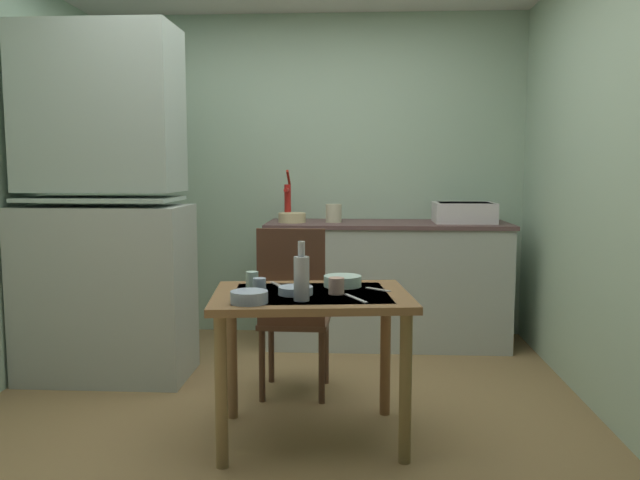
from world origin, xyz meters
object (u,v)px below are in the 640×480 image
mixing_bowl_counter (292,218)px  chair_far_side (293,310)px  glass_bottle (302,277)px  dining_table (311,316)px  sink_basin (464,212)px  hand_pump (288,199)px  hutch_cabinet (104,217)px  serving_bowl_wide (249,297)px  mug_dark (336,286)px

mixing_bowl_counter → chair_far_side: size_ratio=0.21×
glass_bottle → dining_table: bearing=80.3°
dining_table → chair_far_side: (-0.14, 0.57, -0.10)m
mixing_bowl_counter → chair_far_side: same height
sink_basin → dining_table: 2.06m
hand_pump → glass_bottle: bearing=-82.0°
hutch_cabinet → serving_bowl_wide: (1.10, -1.12, -0.27)m
hand_pump → mug_dark: size_ratio=4.99×
dining_table → mug_dark: (0.12, -0.01, 0.15)m
sink_basin → mug_dark: 2.00m
mug_dark → sink_basin: bearing=63.5°
chair_far_side → serving_bowl_wide: bearing=-98.0°
sink_basin → mug_dark: size_ratio=5.64×
sink_basin → mug_dark: (-0.89, -1.77, -0.23)m
hand_pump → glass_bottle: hand_pump is taller
mixing_bowl_counter → mug_dark: 1.78m
serving_bowl_wide → hutch_cabinet: bearing=134.6°
sink_basin → chair_far_side: size_ratio=0.44×
mixing_bowl_counter → serving_bowl_wide: bearing=-89.8°
hand_pump → dining_table: (0.31, -1.81, -0.48)m
hutch_cabinet → serving_bowl_wide: hutch_cabinet is taller
hutch_cabinet → glass_bottle: (1.33, -1.05, -0.19)m
hand_pump → glass_bottle: 2.02m
dining_table → serving_bowl_wide: bearing=-136.4°
hand_pump → chair_far_side: bearing=-82.3°
dining_table → serving_bowl_wide: 0.38m
mixing_bowl_counter → serving_bowl_wide: (0.01, -1.96, -0.20)m
mug_dark → hutch_cabinet: bearing=149.2°
hutch_cabinet → mixing_bowl_counter: bearing=37.6°
dining_table → mug_dark: bearing=-6.5°
mixing_bowl_counter → glass_bottle: glass_bottle is taller
dining_table → mug_dark: mug_dark is taller
chair_far_side → mug_dark: chair_far_side is taller
hand_pump → chair_far_side: hand_pump is taller
mug_dark → dining_table: bearing=173.5°
dining_table → glass_bottle: bearing=-99.7°
dining_table → mixing_bowl_counter: bearing=98.9°
hutch_cabinet → hand_pump: bearing=41.8°
hand_pump → serving_bowl_wide: bearing=-88.6°
chair_far_side → glass_bottle: 0.82m
sink_basin → chair_far_side: sink_basin is taller
glass_bottle → mug_dark: bearing=47.5°
glass_bottle → hand_pump: bearing=98.0°
hutch_cabinet → glass_bottle: size_ratio=8.06×
chair_far_side → glass_bottle: bearing=-81.4°
sink_basin → mixing_bowl_counter: 1.28m
sink_basin → hand_pump: size_ratio=1.13×
mug_dark → hand_pump: bearing=103.4°
hand_pump → glass_bottle: (0.28, -1.99, -0.26)m
glass_bottle → mixing_bowl_counter: bearing=97.1°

